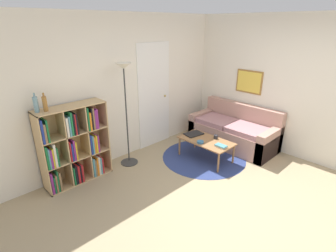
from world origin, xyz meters
TOP-DOWN VIEW (x-y plane):
  - ground_plane at (0.00, 0.00)m, footprint 14.00×14.00m
  - wall_back at (0.02, 2.32)m, footprint 7.13×0.11m
  - wall_right at (2.09, 1.15)m, footprint 0.08×5.30m
  - rug at (0.77, 1.15)m, footprint 1.59×1.59m
  - bookshelf at (-1.33, 2.11)m, footprint 1.06×0.34m
  - floor_lamp at (-0.38, 1.98)m, footprint 0.31×0.31m
  - couch at (1.70, 1.09)m, footprint 0.81×1.76m
  - coffee_table at (0.75, 1.10)m, footprint 0.54×1.00m
  - laptop at (0.79, 1.44)m, footprint 0.38×0.29m
  - bowl at (0.58, 1.09)m, footprint 0.12×0.12m
  - book_stack_on_table at (0.70, 0.73)m, footprint 0.13×0.20m
  - cup at (0.92, 1.01)m, footprint 0.07×0.07m
  - bottle_left at (-1.75, 2.13)m, footprint 0.07×0.07m
  - bottle_middle at (-1.65, 2.09)m, footprint 0.06×0.06m

SIDE VIEW (x-z plane):
  - ground_plane at x=0.00m, z-range 0.00..0.00m
  - rug at x=0.77m, z-range 0.00..0.01m
  - couch at x=1.70m, z-range -0.13..0.71m
  - coffee_table at x=0.75m, z-range 0.16..0.55m
  - laptop at x=0.79m, z-range 0.39..0.41m
  - bowl at x=0.58m, z-range 0.39..0.43m
  - book_stack_on_table at x=0.70m, z-range 0.39..0.43m
  - cup at x=0.92m, z-range 0.39..0.46m
  - bookshelf at x=-1.33m, z-range -0.03..1.24m
  - wall_back at x=0.02m, z-range -0.01..2.59m
  - wall_right at x=2.09m, z-range 0.00..2.60m
  - bottle_middle at x=-1.65m, z-range 1.25..1.51m
  - bottle_left at x=-1.75m, z-range 1.25..1.52m
  - floor_lamp at x=-0.38m, z-range 0.50..2.32m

